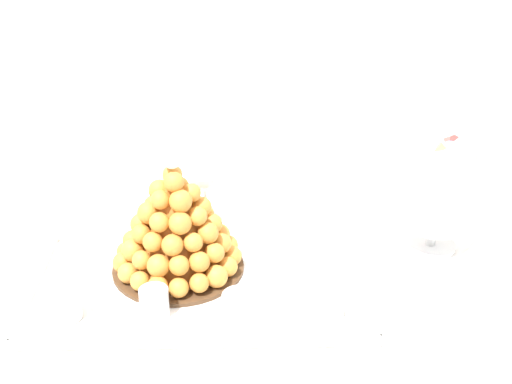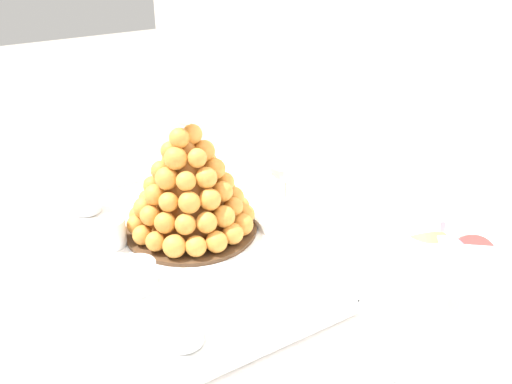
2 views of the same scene
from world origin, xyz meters
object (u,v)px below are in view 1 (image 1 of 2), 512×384
at_px(macaron_goblet, 438,185).
at_px(wine_glass, 205,175).
at_px(dessert_cup_centre, 240,307).
at_px(dessert_cup_left, 64,307).
at_px(dessert_cup_mid_right, 328,302).
at_px(dessert_cup_mid_left, 154,304).
at_px(serving_tray, 201,286).
at_px(croquembouche, 176,226).

distance_m(macaron_goblet, wine_glass, 0.48).
bearing_deg(dessert_cup_centre, dessert_cup_left, 178.58).
relative_size(dessert_cup_left, wine_glass, 0.38).
bearing_deg(dessert_cup_mid_right, dessert_cup_left, -179.92).
bearing_deg(dessert_cup_mid_left, dessert_cup_centre, -3.42).
distance_m(dessert_cup_centre, wine_glass, 0.37).
xyz_separation_m(dessert_cup_mid_left, wine_glass, (0.08, 0.34, 0.08)).
distance_m(dessert_cup_mid_left, wine_glass, 0.36).
relative_size(dessert_cup_centre, dessert_cup_mid_right, 1.05).
bearing_deg(dessert_cup_mid_left, dessert_cup_mid_right, -0.13).
relative_size(serving_tray, dessert_cup_mid_left, 11.66).
bearing_deg(macaron_goblet, wine_glass, 166.94).
bearing_deg(serving_tray, croquembouche, 128.78).
xyz_separation_m(dessert_cup_mid_left, dessert_cup_centre, (0.15, -0.01, -0.00)).
distance_m(dessert_cup_mid_left, macaron_goblet, 0.60).
distance_m(croquembouche, macaron_goblet, 0.53).
xyz_separation_m(dessert_cup_left, dessert_cup_centre, (0.31, -0.01, 0.00)).
height_order(croquembouche, dessert_cup_centre, croquembouche).
bearing_deg(macaron_goblet, dessert_cup_left, -161.66).
height_order(serving_tray, dessert_cup_mid_right, dessert_cup_mid_right).
xyz_separation_m(dessert_cup_mid_right, macaron_goblet, (0.24, 0.23, 0.11)).
xyz_separation_m(dessert_cup_centre, dessert_cup_mid_right, (0.16, 0.01, 0.00)).
bearing_deg(dessert_cup_centre, macaron_goblet, 31.36).
xyz_separation_m(dessert_cup_mid_left, macaron_goblet, (0.55, 0.23, 0.11)).
bearing_deg(dessert_cup_mid_right, wine_glass, 123.91).
distance_m(dessert_cup_left, macaron_goblet, 0.75).
distance_m(croquembouche, dessert_cup_mid_right, 0.32).
distance_m(dessert_cup_left, wine_glass, 0.42).
distance_m(dessert_cup_mid_left, dessert_cup_centre, 0.15).
height_order(serving_tray, dessert_cup_mid_left, dessert_cup_mid_left).
relative_size(dessert_cup_left, macaron_goblet, 0.24).
bearing_deg(dessert_cup_mid_left, dessert_cup_left, -179.50).
bearing_deg(dessert_cup_mid_left, serving_tray, 49.62).
relative_size(dessert_cup_left, dessert_cup_mid_left, 1.10).
distance_m(serving_tray, croquembouche, 0.12).
xyz_separation_m(macaron_goblet, wine_glass, (-0.47, 0.11, -0.03)).
height_order(dessert_cup_left, dessert_cup_centre, dessert_cup_centre).
height_order(dessert_cup_mid_left, macaron_goblet, macaron_goblet).
bearing_deg(macaron_goblet, dessert_cup_centre, -148.64).
xyz_separation_m(croquembouche, dessert_cup_mid_left, (-0.03, -0.15, -0.07)).
xyz_separation_m(croquembouche, dessert_cup_centre, (0.12, -0.16, -0.07)).
distance_m(serving_tray, dessert_cup_mid_right, 0.25).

